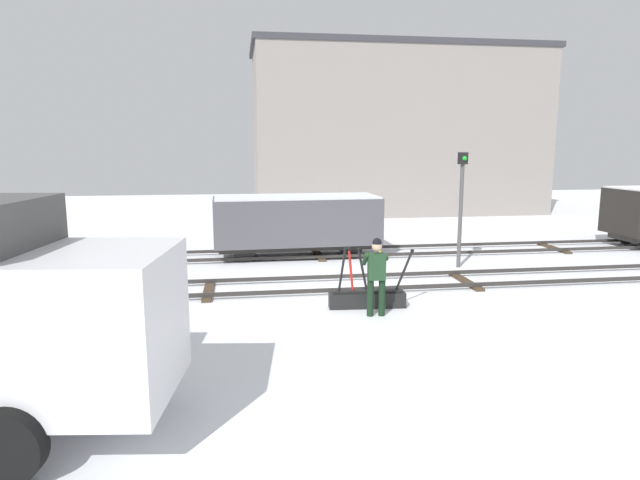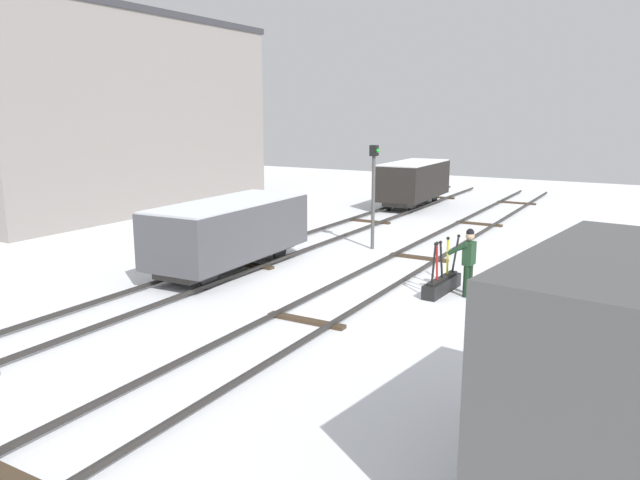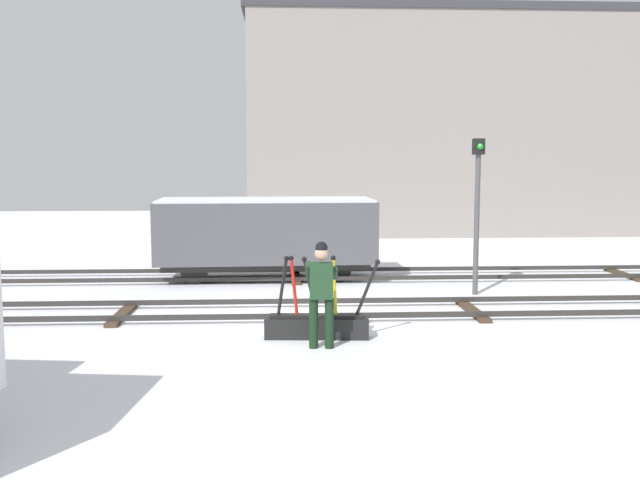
% 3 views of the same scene
% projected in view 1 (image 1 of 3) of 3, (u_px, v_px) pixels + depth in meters
% --- Properties ---
extents(ground_plane, '(60.00, 60.00, 0.00)m').
position_uv_depth(ground_plane, '(341.00, 287.00, 14.66)').
color(ground_plane, white).
extents(track_main_line, '(44.00, 1.94, 0.18)m').
position_uv_depth(track_main_line, '(341.00, 284.00, 14.64)').
color(track_main_line, '#2D2B28').
rests_on(track_main_line, ground_plane).
extents(track_siding_near, '(44.00, 1.94, 0.18)m').
position_uv_depth(track_siding_near, '(318.00, 253.00, 18.83)').
color(track_siding_near, '#2D2B28').
rests_on(track_siding_near, ground_plane).
extents(switch_lever_frame, '(2.00, 0.48, 1.45)m').
position_uv_depth(switch_lever_frame, '(367.00, 297.00, 12.82)').
color(switch_lever_frame, black).
rests_on(switch_lever_frame, ground_plane).
extents(rail_worker, '(0.57, 0.66, 1.77)m').
position_uv_depth(rail_worker, '(376.00, 272.00, 12.07)').
color(rail_worker, black).
rests_on(rail_worker, ground_plane).
extents(signal_post, '(0.24, 0.32, 3.57)m').
position_uv_depth(signal_post, '(461.00, 197.00, 16.76)').
color(signal_post, '#4C4C4C').
rests_on(signal_post, ground_plane).
extents(apartment_building, '(16.35, 6.51, 9.20)m').
position_uv_depth(apartment_building, '(396.00, 131.00, 31.26)').
color(apartment_building, gray).
rests_on(apartment_building, ground_plane).
extents(freight_car_back_track, '(5.62, 2.32, 2.10)m').
position_uv_depth(freight_car_back_track, '(296.00, 221.00, 18.54)').
color(freight_car_back_track, '#2D2B28').
rests_on(freight_car_back_track, ground_plane).
extents(perched_bird_roof_left, '(0.28, 0.18, 0.13)m').
position_uv_depth(perched_bird_roof_left, '(265.00, 52.00, 32.17)').
color(perched_bird_roof_left, '#333338').
rests_on(perched_bird_roof_left, apartment_building).
extents(perched_bird_roof_right, '(0.25, 0.27, 0.13)m').
position_uv_depth(perched_bird_roof_right, '(261.00, 34.00, 27.14)').
color(perched_bird_roof_right, '#333338').
rests_on(perched_bird_roof_right, apartment_building).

